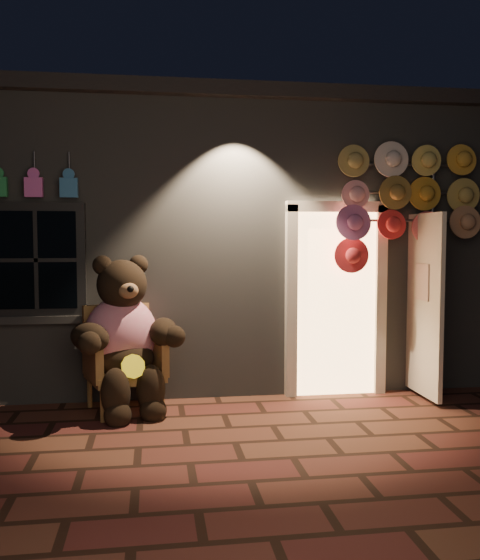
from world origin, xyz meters
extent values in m
plane|color=#543020|center=(0.00, 0.00, 0.00)|extent=(60.00, 60.00, 0.00)
cube|color=slate|center=(0.00, 4.00, 1.65)|extent=(7.00, 5.00, 3.30)
cube|color=black|center=(0.00, 4.00, 3.38)|extent=(7.30, 5.30, 0.16)
cube|color=black|center=(-1.90, 1.46, 1.55)|extent=(1.00, 0.10, 1.20)
cube|color=black|center=(-1.90, 1.43, 1.55)|extent=(0.82, 0.06, 1.02)
cube|color=slate|center=(-1.90, 1.46, 0.92)|extent=(1.10, 0.14, 0.08)
cube|color=#FFBD72|center=(1.35, 1.48, 1.05)|extent=(0.92, 0.10, 2.10)
cube|color=beige|center=(0.83, 1.44, 1.05)|extent=(0.12, 0.12, 2.20)
cube|color=beige|center=(1.87, 1.44, 1.05)|extent=(0.12, 0.12, 2.20)
cube|color=beige|center=(1.35, 1.44, 2.13)|extent=(1.16, 0.12, 0.12)
cube|color=beige|center=(2.25, 1.10, 1.05)|extent=(0.05, 0.80, 2.00)
cube|color=#DA59B4|center=(-1.90, 1.38, 2.30)|extent=(0.18, 0.07, 0.20)
cylinder|color=#59595E|center=(-1.90, 1.44, 2.55)|extent=(0.02, 0.02, 0.25)
cube|color=teal|center=(-1.55, 1.38, 2.30)|extent=(0.18, 0.07, 0.20)
cylinder|color=#59595E|center=(-1.55, 1.44, 2.55)|extent=(0.02, 0.02, 0.25)
cube|color=olive|center=(-0.99, 1.13, 0.37)|extent=(0.87, 0.84, 0.10)
cube|color=olive|center=(-1.09, 1.41, 0.72)|extent=(0.69, 0.30, 0.70)
cube|color=olive|center=(-1.30, 1.00, 0.57)|extent=(0.27, 0.60, 0.40)
cube|color=olive|center=(-0.67, 1.21, 0.57)|extent=(0.27, 0.60, 0.40)
cylinder|color=olive|center=(-1.19, 0.76, 0.16)|extent=(0.05, 0.05, 0.32)
cylinder|color=olive|center=(-0.62, 0.95, 0.16)|extent=(0.05, 0.05, 0.32)
cylinder|color=olive|center=(-1.37, 1.30, 0.16)|extent=(0.05, 0.05, 0.32)
cylinder|color=olive|center=(-0.80, 1.49, 0.16)|extent=(0.05, 0.05, 0.32)
ellipsoid|color=#D11646|center=(-1.03, 1.18, 0.79)|extent=(0.90, 0.81, 0.79)
ellipsoid|color=black|center=(-1.00, 1.10, 0.55)|extent=(0.75, 0.70, 0.37)
sphere|color=black|center=(-1.01, 1.13, 1.31)|extent=(0.64, 0.64, 0.51)
sphere|color=black|center=(-1.20, 1.10, 1.51)|extent=(0.20, 0.20, 0.20)
sphere|color=black|center=(-0.84, 1.22, 1.51)|extent=(0.20, 0.20, 0.20)
ellipsoid|color=brown|center=(-0.94, 0.91, 1.26)|extent=(0.23, 0.20, 0.16)
ellipsoid|color=black|center=(-1.31, 0.83, 0.82)|extent=(0.55, 0.58, 0.29)
ellipsoid|color=black|center=(-0.60, 1.07, 0.82)|extent=(0.30, 0.53, 0.29)
ellipsoid|color=black|center=(-1.06, 0.73, 0.29)|extent=(0.29, 0.29, 0.49)
ellipsoid|color=black|center=(-0.73, 0.84, 0.29)|extent=(0.29, 0.29, 0.49)
sphere|color=black|center=(-1.04, 0.66, 0.09)|extent=(0.27, 0.27, 0.27)
sphere|color=black|center=(-0.71, 0.78, 0.09)|extent=(0.27, 0.27, 0.27)
cylinder|color=yellow|center=(-0.90, 0.78, 0.53)|extent=(0.26, 0.17, 0.23)
cylinder|color=#59595E|center=(2.46, 1.38, 1.40)|extent=(0.04, 0.04, 2.81)
cylinder|color=#59595E|center=(2.15, 1.36, 2.60)|extent=(1.25, 0.03, 0.03)
cylinder|color=#59595E|center=(2.15, 1.36, 2.29)|extent=(1.25, 0.03, 0.03)
cylinder|color=#59595E|center=(2.15, 1.36, 1.98)|extent=(1.25, 0.03, 0.03)
cylinder|color=#A9934D|center=(1.50, 1.30, 2.65)|extent=(0.35, 0.11, 0.36)
cylinder|color=beige|center=(1.92, 1.27, 2.65)|extent=(0.35, 0.11, 0.36)
cylinder|color=#D4BF5A|center=(2.33, 1.24, 2.65)|extent=(0.35, 0.11, 0.36)
cylinder|color=gold|center=(2.75, 1.30, 2.65)|extent=(0.35, 0.11, 0.36)
cylinder|color=#FFA4AA|center=(1.50, 1.27, 2.29)|extent=(0.35, 0.11, 0.36)
cylinder|color=olive|center=(1.92, 1.24, 2.29)|extent=(0.35, 0.11, 0.36)
cylinder|color=gold|center=(2.33, 1.30, 2.29)|extent=(0.35, 0.11, 0.36)
cylinder|color=tan|center=(2.75, 1.27, 2.29)|extent=(0.35, 0.11, 0.36)
cylinder|color=#C767A2|center=(1.50, 1.24, 1.92)|extent=(0.35, 0.11, 0.36)
cylinder|color=red|center=(1.92, 1.30, 1.92)|extent=(0.35, 0.11, 0.36)
cylinder|color=#EA6261|center=(2.33, 1.27, 1.92)|extent=(0.35, 0.11, 0.36)
cylinder|color=tan|center=(2.75, 1.24, 1.92)|extent=(0.35, 0.11, 0.36)
cylinder|color=red|center=(1.50, 1.30, 1.56)|extent=(0.35, 0.11, 0.36)
camera|label=1|loc=(-0.69, -4.99, 1.77)|focal=38.00mm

